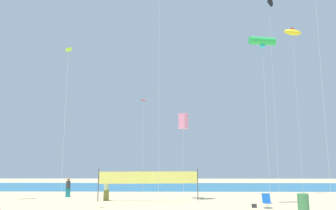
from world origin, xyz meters
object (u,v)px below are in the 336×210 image
Objects in this scene: beachgoer_charcoal_shirt at (68,187)px; kite_pink_box at (183,121)px; kite_red_diamond at (144,102)px; kite_black_delta at (269,3)px; beach_handbag at (254,206)px; volleyball_net at (149,179)px; kite_yellow_inflatable at (292,33)px; beachgoer_sage_shirt at (106,188)px; kite_green_tube at (262,41)px; kite_lime_diamond at (68,57)px; folding_beach_chair at (267,200)px; trash_barrel at (303,202)px.

beachgoer_charcoal_shirt is 11.34m from kite_pink_box.
kite_red_diamond is 15.92m from kite_black_delta.
kite_red_diamond is (-8.22, 12.91, 9.07)m from beach_handbag.
kite_pink_box is (-8.53, -3.56, -12.12)m from kite_black_delta.
volleyball_net is 19.63m from kite_yellow_inflatable.
kite_pink_box is (9.81, -1.94, 5.35)m from beachgoer_charcoal_shirt.
beach_handbag is (10.22, -4.43, -0.80)m from beachgoer_sage_shirt.
kite_green_tube is at bearing -51.07° from kite_red_diamond.
kite_lime_diamond is 13.48m from kite_green_tube.
kite_pink_box is (-4.29, 5.56, 6.10)m from beach_handbag.
kite_red_diamond is (5.88, 5.40, 8.32)m from beachgoer_charcoal_shirt.
kite_green_tube is at bearing 98.77° from folding_beach_chair.
kite_yellow_inflatable reaches higher than kite_lime_diamond.
kite_pink_box is at bearing 155.31° from beachgoer_sage_shirt.
folding_beach_chair is 0.13× the size of kite_pink_box.
kite_red_diamond is at bearing -138.77° from beachgoer_sage_shirt.
folding_beach_chair is 0.85m from beach_handbag.
beachgoer_sage_shirt is at bearing -155.72° from beachgoer_charcoal_shirt.
kite_black_delta reaches higher than beachgoer_sage_shirt.
kite_red_diamond is (-1.24, 8.52, 7.55)m from volleyball_net.
folding_beach_chair is 0.09× the size of kite_red_diamond.
beachgoer_sage_shirt is at bearing 154.91° from trash_barrel.
kite_yellow_inflatable is at bearing -14.44° from kite_red_diamond.
beachgoer_charcoal_shirt is at bearing 151.46° from trash_barrel.
volleyball_net reaches higher than trash_barrel.
trash_barrel is (16.63, -9.04, -0.37)m from beachgoer_charcoal_shirt.
kite_yellow_inflatable is 2.30× the size of kite_pink_box.
trash_barrel is at bearing -31.91° from volleyball_net.
trash_barrel is 11.26m from volleyball_net.
beachgoer_sage_shirt reaches higher than beach_handbag.
kite_lime_diamond is (-14.05, -0.88, 8.70)m from trash_barrel.
kite_red_diamond is at bearing -74.75° from beachgoer_charcoal_shirt.
kite_lime_diamond is at bearing 43.80° from beachgoer_sage_shirt.
kite_black_delta is (3.47, 9.25, 17.87)m from folding_beach_chair.
kite_black_delta is (1.71, 10.66, 17.85)m from trash_barrel.
kite_lime_diamond is at bearing -176.42° from trash_barrel.
beach_handbag is at bearing -139.61° from kite_green_tube.
volleyball_net is 0.40× the size of kite_black_delta.
kite_pink_box reaches higher than beach_handbag.
beachgoer_sage_shirt is 0.25× the size of kite_pink_box.
kite_yellow_inflatable reaches higher than kite_pink_box.
beachgoer_charcoal_shirt is 13.21m from kite_lime_diamond.
volleyball_net is 1.11× the size of kite_pink_box.
kite_black_delta is (12.46, -3.78, 9.15)m from kite_red_diamond.
folding_beach_chair is 18.07m from kite_red_diamond.
kite_red_diamond reaches higher than beachgoer_charcoal_shirt.
kite_yellow_inflatable reaches higher than beachgoer_sage_shirt.
kite_green_tube is (-1.22, 2.65, 10.88)m from trash_barrel.
beachgoer_charcoal_shirt is 18.93m from trash_barrel.
kite_lime_diamond is 1.03× the size of kite_red_diamond.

